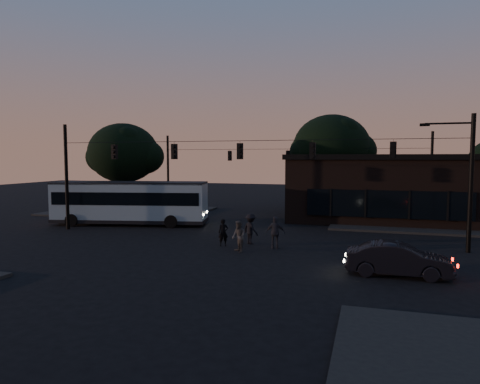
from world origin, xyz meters
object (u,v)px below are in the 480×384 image
(bus, at_px, (130,201))
(pedestrian_c, at_px, (275,233))
(pedestrian_b, at_px, (239,236))
(building, at_px, (385,187))
(car, at_px, (398,259))
(pedestrian_a, at_px, (223,233))
(pedestrian_d, at_px, (251,229))

(bus, distance_m, pedestrian_c, 13.67)
(pedestrian_b, xyz_separation_m, pedestrian_c, (1.74, 1.40, 0.06))
(building, bearing_deg, pedestrian_b, -117.26)
(car, distance_m, pedestrian_a, 10.10)
(bus, height_order, pedestrian_c, bus)
(pedestrian_c, bearing_deg, building, -125.39)
(car, height_order, pedestrian_a, pedestrian_a)
(building, relative_size, pedestrian_d, 8.46)
(car, relative_size, pedestrian_c, 2.40)
(bus, distance_m, pedestrian_a, 10.99)
(bus, height_order, car, bus)
(pedestrian_a, distance_m, pedestrian_c, 3.07)
(pedestrian_c, bearing_deg, pedestrian_a, -8.98)
(car, relative_size, pedestrian_d, 2.42)
(car, height_order, pedestrian_c, pedestrian_c)
(pedestrian_a, bearing_deg, building, 29.82)
(pedestrian_b, relative_size, pedestrian_d, 0.95)
(bus, xyz_separation_m, pedestrian_b, (10.82, -6.71, -0.99))
(pedestrian_b, bearing_deg, pedestrian_a, -175.04)
(building, height_order, pedestrian_d, building)
(pedestrian_d, bearing_deg, pedestrian_b, 125.50)
(bus, relative_size, pedestrian_a, 7.63)
(car, bearing_deg, pedestrian_a, 68.34)
(bus, relative_size, pedestrian_c, 6.56)
(pedestrian_b, xyz_separation_m, pedestrian_d, (0.04, 2.31, 0.05))
(building, xyz_separation_m, pedestrian_b, (-8.00, -15.52, -1.85))
(pedestrian_c, distance_m, pedestrian_d, 1.93)
(building, bearing_deg, bus, -154.91)
(building, height_order, car, building)
(bus, relative_size, pedestrian_b, 6.99)
(bus, relative_size, car, 2.73)
(building, bearing_deg, pedestrian_c, -113.88)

